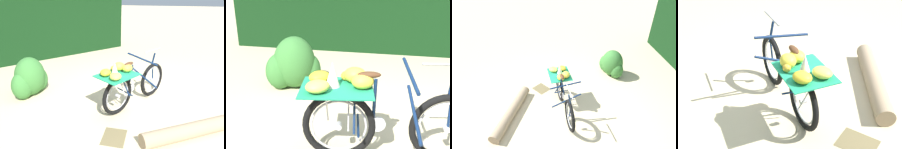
{
  "view_description": "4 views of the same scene",
  "coord_description": "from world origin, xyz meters",
  "views": [
    {
      "loc": [
        -3.75,
        -0.27,
        2.13
      ],
      "look_at": [
        -0.41,
        0.47,
        0.73
      ],
      "focal_mm": 32.93,
      "sensor_mm": 36.0,
      "label": 1
    },
    {
      "loc": [
        -1.75,
        -1.75,
        1.81
      ],
      "look_at": [
        -0.43,
        0.47,
        0.86
      ],
      "focal_mm": 45.17,
      "sensor_mm": 36.0,
      "label": 2
    },
    {
      "loc": [
        2.38,
        -2.52,
        3.5
      ],
      "look_at": [
        -0.43,
        0.44,
        0.77
      ],
      "focal_mm": 30.89,
      "sensor_mm": 36.0,
      "label": 3
    },
    {
      "loc": [
        -2.02,
        2.89,
        2.6
      ],
      "look_at": [
        -0.39,
        0.46,
        0.76
      ],
      "focal_mm": 50.64,
      "sensor_mm": 36.0,
      "label": 4
    }
  ],
  "objects": [
    {
      "name": "bicycle",
      "position": [
        -0.18,
        0.14,
        0.51
      ],
      "size": [
        1.65,
        1.23,
        1.03
      ],
      "rotation": [
        0.0,
        0.0,
        -0.58
      ],
      "color": "black",
      "rests_on": "ground_plane"
    },
    {
      "name": "fallen_log",
      "position": [
        -0.91,
        -0.93,
        0.12
      ],
      "size": [
        1.12,
        1.63,
        0.24
      ],
      "primitive_type": "cylinder",
      "rotation": [
        0.0,
        1.57,
        -1.03
      ],
      "color": "#9E8466",
      "rests_on": "ground_plane"
    },
    {
      "name": "leaf_litter_patch",
      "position": [
        -1.19,
        0.27,
        0.0
      ],
      "size": [
        0.44,
        0.36,
        0.01
      ],
      "primitive_type": "cube",
      "color": "olive",
      "rests_on": "ground_plane"
    },
    {
      "name": "ground_plane",
      "position": [
        0.0,
        0.0,
        0.0
      ],
      "size": [
        60.0,
        60.0,
        0.0
      ],
      "primitive_type": "plane",
      "color": "beige"
    }
  ]
}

